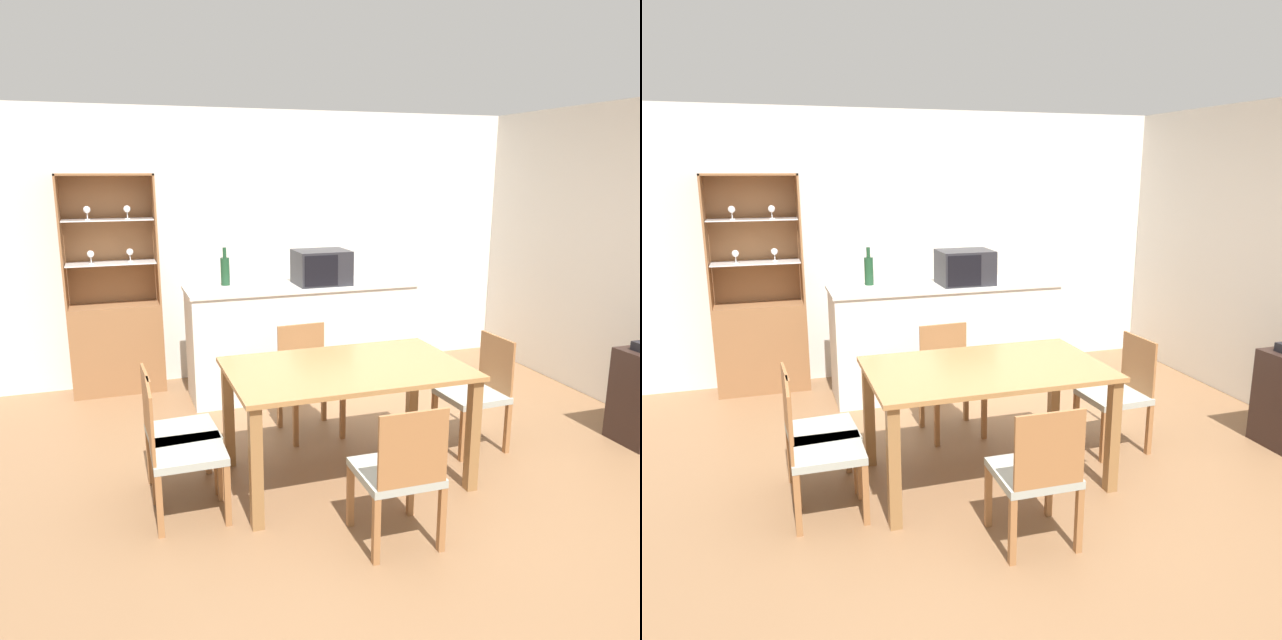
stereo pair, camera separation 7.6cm
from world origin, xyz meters
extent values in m
plane|color=brown|center=(0.00, 0.00, 0.00)|extent=(18.00, 18.00, 0.00)
cube|color=silver|center=(0.00, 2.63, 1.27)|extent=(6.80, 0.06, 2.55)
cube|color=silver|center=(0.14, 1.92, 0.48)|extent=(2.03, 0.56, 0.96)
cube|color=beige|center=(0.14, 1.92, 0.98)|extent=(2.06, 0.59, 0.03)
cube|color=brown|center=(-1.46, 2.43, 0.40)|extent=(0.81, 0.34, 0.81)
cube|color=brown|center=(-1.46, 2.59, 1.39)|extent=(0.81, 0.02, 1.16)
cube|color=brown|center=(-1.86, 2.43, 1.39)|extent=(0.02, 0.34, 1.16)
cube|color=brown|center=(-1.07, 2.43, 1.39)|extent=(0.02, 0.34, 1.16)
cube|color=brown|center=(-1.46, 2.43, 1.96)|extent=(0.81, 0.34, 0.02)
cube|color=white|center=(-1.46, 2.43, 1.19)|extent=(0.76, 0.29, 0.01)
cube|color=white|center=(-1.46, 2.43, 1.57)|extent=(0.76, 0.29, 0.01)
cylinder|color=white|center=(-1.63, 2.41, 1.20)|extent=(0.04, 0.04, 0.01)
cylinder|color=white|center=(-1.63, 2.41, 1.23)|extent=(0.01, 0.01, 0.06)
sphere|color=white|center=(-1.63, 2.41, 1.28)|extent=(0.06, 0.06, 0.06)
cylinder|color=white|center=(-1.63, 2.42, 1.58)|extent=(0.04, 0.04, 0.01)
cylinder|color=white|center=(-1.63, 2.42, 1.61)|extent=(0.01, 0.01, 0.06)
sphere|color=white|center=(-1.63, 2.42, 1.66)|extent=(0.06, 0.06, 0.06)
cylinder|color=white|center=(-1.30, 2.46, 1.20)|extent=(0.04, 0.04, 0.01)
cylinder|color=white|center=(-1.30, 2.46, 1.23)|extent=(0.01, 0.01, 0.06)
sphere|color=white|center=(-1.30, 2.46, 1.28)|extent=(0.06, 0.06, 0.06)
cylinder|color=white|center=(-1.30, 2.41, 1.58)|extent=(0.04, 0.04, 0.01)
cylinder|color=white|center=(-1.30, 2.41, 1.61)|extent=(0.01, 0.01, 0.06)
sphere|color=white|center=(-1.30, 2.41, 1.66)|extent=(0.06, 0.06, 0.06)
cube|color=olive|center=(-0.09, 0.20, 0.76)|extent=(1.51, 0.95, 0.03)
cube|color=olive|center=(-0.79, -0.22, 0.37)|extent=(0.07, 0.07, 0.74)
cube|color=olive|center=(0.61, -0.22, 0.37)|extent=(0.07, 0.07, 0.74)
cube|color=olive|center=(-0.79, 0.61, 0.37)|extent=(0.07, 0.07, 0.74)
cube|color=olive|center=(0.61, 0.61, 0.37)|extent=(0.07, 0.07, 0.74)
cube|color=#999E93|center=(-1.13, 0.06, 0.40)|extent=(0.42, 0.42, 0.05)
cube|color=#936038|center=(-1.33, 0.06, 0.62)|extent=(0.02, 0.38, 0.40)
cube|color=#936038|center=(-0.94, 0.24, 0.19)|extent=(0.04, 0.04, 0.38)
cube|color=#936038|center=(-0.94, -0.13, 0.19)|extent=(0.04, 0.04, 0.38)
cube|color=#936038|center=(-1.31, 0.25, 0.19)|extent=(0.04, 0.04, 0.38)
cube|color=#936038|center=(-1.32, -0.13, 0.19)|extent=(0.04, 0.04, 0.38)
cube|color=#999E93|center=(-0.09, 0.95, 0.40)|extent=(0.44, 0.44, 0.05)
cube|color=#936038|center=(-0.10, 1.15, 0.62)|extent=(0.38, 0.04, 0.40)
cube|color=#936038|center=(0.11, 0.77, 0.19)|extent=(0.04, 0.04, 0.38)
cube|color=#936038|center=(-0.27, 0.75, 0.19)|extent=(0.04, 0.04, 0.38)
cube|color=#936038|center=(0.09, 1.15, 0.19)|extent=(0.04, 0.04, 0.38)
cube|color=#936038|center=(-0.29, 1.13, 0.19)|extent=(0.04, 0.04, 0.38)
cube|color=#999E93|center=(0.95, 0.34, 0.40)|extent=(0.43, 0.43, 0.05)
cube|color=#936038|center=(1.15, 0.35, 0.62)|extent=(0.03, 0.38, 0.40)
cube|color=#936038|center=(0.76, 0.14, 0.19)|extent=(0.04, 0.04, 0.38)
cube|color=#936038|center=(0.75, 0.52, 0.19)|extent=(0.04, 0.04, 0.38)
cube|color=#936038|center=(1.14, 0.16, 0.19)|extent=(0.04, 0.04, 0.38)
cube|color=#936038|center=(1.13, 0.54, 0.19)|extent=(0.04, 0.04, 0.38)
cube|color=#999E93|center=(-0.09, -0.56, 0.40)|extent=(0.42, 0.42, 0.05)
cube|color=#936038|center=(-0.09, -0.76, 0.62)|extent=(0.38, 0.02, 0.40)
cube|color=#936038|center=(-0.28, -0.36, 0.19)|extent=(0.04, 0.04, 0.38)
cube|color=#936038|center=(0.10, -0.37, 0.19)|extent=(0.04, 0.04, 0.38)
cube|color=#936038|center=(-0.28, -0.74, 0.19)|extent=(0.04, 0.04, 0.38)
cube|color=#936038|center=(0.10, -0.75, 0.19)|extent=(0.04, 0.04, 0.38)
cube|color=#999E93|center=(-1.13, 0.34, 0.40)|extent=(0.44, 0.44, 0.05)
cube|color=#936038|center=(-1.33, 0.33, 0.62)|extent=(0.04, 0.38, 0.40)
cube|color=#936038|center=(-0.95, 0.54, 0.19)|extent=(0.04, 0.04, 0.38)
cube|color=#936038|center=(-0.93, 0.16, 0.19)|extent=(0.04, 0.04, 0.38)
cube|color=#936038|center=(-1.33, 0.52, 0.19)|extent=(0.04, 0.04, 0.38)
cube|color=#936038|center=(-1.30, 0.14, 0.19)|extent=(0.04, 0.04, 0.38)
cube|color=#232328|center=(0.32, 1.88, 1.15)|extent=(0.47, 0.38, 0.30)
cube|color=black|center=(0.25, 1.69, 1.15)|extent=(0.30, 0.01, 0.26)
cylinder|color=#193D23|center=(-0.51, 2.10, 1.12)|extent=(0.08, 0.08, 0.25)
cylinder|color=#193D23|center=(-0.51, 2.10, 1.29)|extent=(0.03, 0.03, 0.09)
camera|label=1|loc=(-1.47, -3.35, 2.00)|focal=35.00mm
camera|label=2|loc=(-1.40, -3.38, 2.00)|focal=35.00mm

